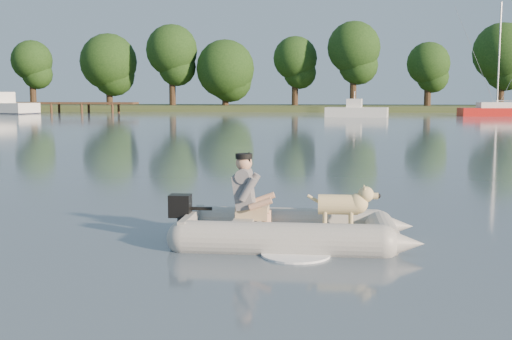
# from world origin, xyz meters

# --- Properties ---
(water) EXTENTS (160.00, 160.00, 0.00)m
(water) POSITION_xyz_m (0.00, 0.00, 0.00)
(water) COLOR slate
(water) RESTS_ON ground
(shore_bank) EXTENTS (160.00, 12.00, 0.70)m
(shore_bank) POSITION_xyz_m (0.00, 62.00, 0.25)
(shore_bank) COLOR #47512D
(shore_bank) RESTS_ON water
(dock) EXTENTS (18.00, 2.00, 1.04)m
(dock) POSITION_xyz_m (-26.00, 52.00, 0.52)
(dock) COLOR #4C331E
(dock) RESTS_ON water
(treeline) EXTENTS (75.85, 7.35, 9.27)m
(treeline) POSITION_xyz_m (1.46, 61.10, 5.39)
(treeline) COLOR #332316
(treeline) RESTS_ON shore_bank
(dinghy) EXTENTS (3.93, 2.43, 1.22)m
(dinghy) POSITION_xyz_m (0.77, 0.56, 0.51)
(dinghy) COLOR gray
(dinghy) RESTS_ON water
(man) EXTENTS (0.64, 0.55, 0.94)m
(man) POSITION_xyz_m (0.15, 0.60, 0.68)
(man) COLOR slate
(man) RESTS_ON dinghy
(dog) EXTENTS (0.82, 0.29, 0.54)m
(dog) POSITION_xyz_m (1.33, 0.60, 0.45)
(dog) COLOR #CDBC76
(dog) RESTS_ON dinghy
(outboard_motor) EXTENTS (0.36, 0.26, 0.69)m
(outboard_motor) POSITION_xyz_m (-0.69, 0.55, 0.27)
(outboard_motor) COLOR black
(outboard_motor) RESTS_ON dinghy
(cabin_cruiser) EXTENTS (8.12, 5.47, 2.37)m
(cabin_cruiser) POSITION_xyz_m (-29.17, 49.70, 1.00)
(cabin_cruiser) COLOR white
(cabin_cruiser) RESTS_ON water
(motorboat) EXTENTS (5.28, 2.73, 2.13)m
(motorboat) POSITION_xyz_m (3.43, 44.33, 0.97)
(motorboat) COLOR white
(motorboat) RESTS_ON water
(sailboat) EXTENTS (6.99, 2.55, 9.43)m
(sailboat) POSITION_xyz_m (15.39, 47.72, 0.41)
(sailboat) COLOR red
(sailboat) RESTS_ON water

